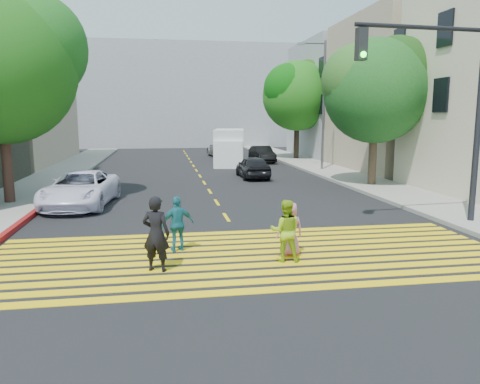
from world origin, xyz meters
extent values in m
plane|color=black|center=(0.00, 0.00, 0.00)|extent=(120.00, 120.00, 0.00)
cube|color=gray|center=(-8.50, 22.00, 0.07)|extent=(3.00, 40.00, 0.15)
cube|color=gray|center=(8.50, 15.00, 0.07)|extent=(3.00, 60.00, 0.15)
cube|color=maroon|center=(-6.90, 6.00, 0.08)|extent=(0.20, 8.00, 0.16)
cube|color=yellow|center=(0.00, -1.20, 0.01)|extent=(13.40, 0.35, 0.01)
cube|color=yellow|center=(0.00, -0.65, 0.01)|extent=(13.40, 0.35, 0.01)
cube|color=yellow|center=(0.00, -0.10, 0.01)|extent=(13.40, 0.35, 0.01)
cube|color=yellow|center=(0.00, 0.45, 0.01)|extent=(13.40, 0.35, 0.01)
cube|color=yellow|center=(0.00, 1.00, 0.01)|extent=(13.40, 0.35, 0.01)
cube|color=yellow|center=(0.00, 1.55, 0.01)|extent=(13.40, 0.35, 0.01)
cube|color=yellow|center=(0.00, 2.10, 0.01)|extent=(13.40, 0.35, 0.01)
cube|color=yellow|center=(0.00, 2.65, 0.01)|extent=(13.40, 0.35, 0.01)
cube|color=yellow|center=(0.00, 3.20, 0.01)|extent=(13.40, 0.35, 0.01)
cube|color=yellow|center=(0.00, 3.75, 0.01)|extent=(13.40, 0.35, 0.01)
cube|color=yellow|center=(0.00, 6.00, 0.01)|extent=(0.12, 1.40, 0.01)
cube|color=yellow|center=(0.00, 9.00, 0.01)|extent=(0.12, 1.40, 0.01)
cube|color=yellow|center=(0.00, 12.00, 0.01)|extent=(0.12, 1.40, 0.01)
cube|color=yellow|center=(0.00, 15.00, 0.01)|extent=(0.12, 1.40, 0.01)
cube|color=yellow|center=(0.00, 18.00, 0.01)|extent=(0.12, 1.40, 0.01)
cube|color=yellow|center=(0.00, 21.00, 0.01)|extent=(0.12, 1.40, 0.01)
cube|color=yellow|center=(0.00, 24.00, 0.01)|extent=(0.12, 1.40, 0.01)
cube|color=yellow|center=(0.00, 27.00, 0.01)|extent=(0.12, 1.40, 0.01)
cube|color=yellow|center=(0.00, 30.00, 0.01)|extent=(0.12, 1.40, 0.01)
cube|color=yellow|center=(0.00, 33.00, 0.01)|extent=(0.12, 1.40, 0.01)
cube|color=yellow|center=(0.00, 36.00, 0.01)|extent=(0.12, 1.40, 0.01)
cube|color=yellow|center=(0.00, 39.00, 0.01)|extent=(0.12, 1.40, 0.01)
cube|color=tan|center=(15.00, 19.00, 5.00)|extent=(10.00, 10.00, 10.00)
cube|color=gray|center=(15.00, 30.00, 5.00)|extent=(10.00, 10.00, 10.00)
cube|color=gray|center=(0.00, 48.00, 6.00)|extent=(30.00, 8.00, 12.00)
cylinder|color=#492E29|center=(-8.37, 9.72, 1.53)|extent=(0.48, 0.48, 3.06)
sphere|color=#0F5919|center=(-7.27, 10.23, 6.29)|extent=(5.22, 5.22, 4.41)
cylinder|color=#433324|center=(8.35, 12.11, 1.38)|extent=(0.49, 0.49, 2.75)
sphere|color=black|center=(8.35, 12.11, 4.82)|extent=(6.19, 6.19, 5.18)
sphere|color=black|center=(9.42, 12.15, 5.60)|extent=(4.64, 4.64, 3.88)
sphere|color=#194C1A|center=(7.43, 12.13, 5.34)|extent=(4.33, 4.33, 3.62)
cylinder|color=black|center=(8.77, 27.39, 1.49)|extent=(0.52, 0.52, 2.98)
sphere|color=#135215|center=(8.77, 27.39, 5.24)|extent=(7.11, 7.11, 5.67)
sphere|color=#1C480B|center=(9.76, 28.00, 6.09)|extent=(5.33, 5.33, 4.25)
sphere|color=#064106|center=(7.88, 26.91, 5.81)|extent=(4.98, 4.98, 3.97)
imported|color=black|center=(-2.39, 0.43, 0.89)|extent=(0.76, 0.63, 1.78)
imported|color=#93BE1B|center=(0.76, 0.69, 0.78)|extent=(0.86, 0.74, 1.55)
imported|color=#D1768F|center=(1.01, 1.15, 0.71)|extent=(0.73, 0.51, 1.41)
imported|color=#1C6B81|center=(-1.84, 2.00, 0.74)|extent=(0.93, 0.55, 1.49)
imported|color=white|center=(-5.48, 9.04, 0.70)|extent=(2.85, 5.29, 1.41)
imported|color=black|center=(3.00, 16.55, 0.66)|extent=(1.59, 3.89, 1.32)
imported|color=#9A9A9A|center=(3.03, 31.25, 0.73)|extent=(2.55, 5.22, 1.46)
imported|color=black|center=(5.51, 25.72, 0.64)|extent=(1.52, 3.95, 1.29)
cube|color=silver|center=(2.75, 24.49, 1.32)|extent=(2.97, 5.55, 2.63)
cube|color=white|center=(2.35, 22.21, 0.95)|extent=(2.19, 1.58, 1.90)
cylinder|color=black|center=(1.59, 22.77, 0.37)|extent=(0.38, 0.77, 0.74)
cylinder|color=black|center=(3.25, 22.48, 0.37)|extent=(0.38, 0.77, 0.74)
cylinder|color=black|center=(2.24, 26.50, 0.37)|extent=(0.38, 0.77, 0.74)
cylinder|color=black|center=(3.90, 26.22, 0.37)|extent=(0.38, 0.77, 0.74)
cylinder|color=#22222A|center=(7.91, 3.57, 3.34)|extent=(0.21, 0.21, 6.68)
cylinder|color=black|center=(5.69, 3.43, 6.24)|extent=(4.46, 0.41, 0.13)
cube|color=#242424|center=(3.69, 3.31, 5.68)|extent=(0.31, 0.31, 0.94)
sphere|color=#23F923|center=(3.70, 3.15, 5.37)|extent=(0.19, 0.19, 0.18)
cylinder|color=#5B5B5B|center=(8.19, 19.28, 4.18)|extent=(0.16, 0.16, 8.36)
cylinder|color=slate|center=(7.36, 19.34, 8.17)|extent=(1.67, 0.22, 0.11)
cube|color=gray|center=(6.62, 19.39, 8.12)|extent=(0.48, 0.23, 0.14)
camera|label=1|loc=(-2.18, -10.24, 3.57)|focal=35.00mm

